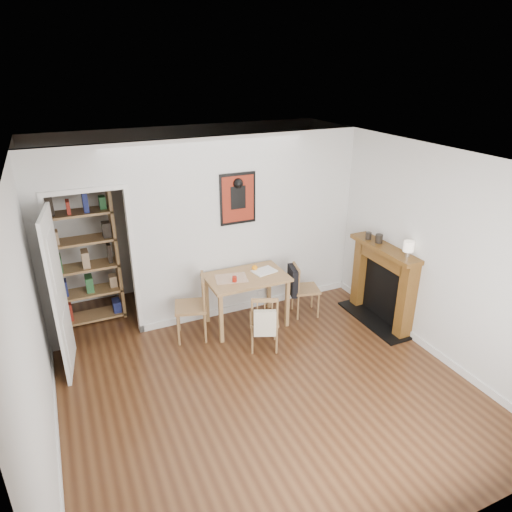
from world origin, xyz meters
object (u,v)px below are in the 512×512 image
chair_left (191,307)px  red_glass (235,279)px  bookshelf (85,254)px  orange_fruit (255,268)px  notebook (264,271)px  mantel_lamp (409,247)px  ceramic_jar_b (368,236)px  chair_right (305,289)px  chair_front (264,320)px  fireplace (383,282)px  dining_table (246,282)px  ceramic_jar_a (379,239)px

chair_left → red_glass: bearing=-8.6°
bookshelf → orange_fruit: bookshelf is taller
orange_fruit → notebook: 0.14m
mantel_lamp → ceramic_jar_b: bearing=95.8°
chair_right → chair_front: size_ratio=0.99×
fireplace → ceramic_jar_b: ceramic_jar_b is taller
red_glass → mantel_lamp: 2.30m
fireplace → orange_fruit: (-1.63, 0.82, 0.18)m
red_glass → fireplace: bearing=-16.5°
dining_table → chair_left: chair_left is taller
chair_left → bookshelf: size_ratio=0.44×
dining_table → ceramic_jar_a: ceramic_jar_a is taller
chair_right → ceramic_jar_b: (0.84, -0.28, 0.80)m
chair_right → fireplace: size_ratio=0.64×
chair_left → chair_front: chair_left is taller
fireplace → mantel_lamp: 0.79m
chair_front → notebook: bearing=64.7°
chair_right → orange_fruit: 0.83m
chair_right → ceramic_jar_b: ceramic_jar_b is taller
orange_fruit → mantel_lamp: (1.61, -1.22, 0.50)m
chair_right → ceramic_jar_a: size_ratio=6.57×
mantel_lamp → fireplace: bearing=88.2°
chair_front → notebook: 0.82m
ceramic_jar_a → bookshelf: bearing=156.8°
fireplace → mantel_lamp: size_ratio=5.89×
notebook → chair_right: bearing=-11.5°
chair_front → orange_fruit: orange_fruit is taller
fireplace → mantel_lamp: mantel_lamp is taller
ceramic_jar_b → mantel_lamp: bearing=-84.2°
mantel_lamp → orange_fruit: bearing=142.8°
ceramic_jar_a → ceramic_jar_b: (-0.05, 0.17, -0.01)m
chair_right → mantel_lamp: size_ratio=3.76×
dining_table → ceramic_jar_a: 1.93m
chair_right → bookshelf: size_ratio=0.38×
orange_fruit → fireplace: bearing=-26.8°
fireplace → mantel_lamp: bearing=-91.8°
fireplace → ceramic_jar_a: (-0.04, 0.15, 0.60)m
chair_left → orange_fruit: 1.06m
bookshelf → notebook: 2.51m
dining_table → ceramic_jar_a: bearing=-17.2°
orange_fruit → dining_table: bearing=-145.3°
red_glass → orange_fruit: 0.45m
orange_fruit → ceramic_jar_b: size_ratio=0.79×
orange_fruit → ceramic_jar_a: size_ratio=0.66×
chair_left → ceramic_jar_a: ceramic_jar_a is taller
chair_front → bookshelf: bookshelf is taller
chair_front → red_glass: size_ratio=10.00×
red_glass → notebook: bearing=14.1°
orange_fruit → ceramic_jar_b: ceramic_jar_b is taller
chair_left → chair_front: bearing=-38.7°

